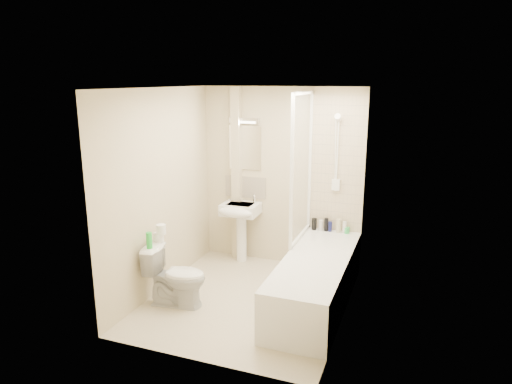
% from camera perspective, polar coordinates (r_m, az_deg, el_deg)
% --- Properties ---
extents(floor, '(2.50, 2.50, 0.00)m').
position_cam_1_polar(floor, '(5.43, -1.04, -13.34)').
color(floor, beige).
rests_on(floor, ground).
extents(wall_back, '(2.20, 0.02, 2.40)m').
position_cam_1_polar(wall_back, '(6.14, 3.15, 1.82)').
color(wall_back, beige).
rests_on(wall_back, ground).
extents(wall_left, '(0.02, 2.50, 2.40)m').
position_cam_1_polar(wall_left, '(5.48, -11.87, 0.04)').
color(wall_left, beige).
rests_on(wall_left, ground).
extents(wall_right, '(0.02, 2.50, 2.40)m').
position_cam_1_polar(wall_right, '(4.72, 11.45, -2.20)').
color(wall_right, beige).
rests_on(wall_right, ground).
extents(ceiling, '(2.20, 2.50, 0.02)m').
position_cam_1_polar(ceiling, '(4.83, -1.17, 12.88)').
color(ceiling, white).
rests_on(ceiling, wall_back).
extents(tile_back, '(0.70, 0.01, 1.75)m').
position_cam_1_polar(tile_back, '(5.92, 10.11, 3.37)').
color(tile_back, beige).
rests_on(tile_back, wall_back).
extents(tile_right, '(0.01, 2.10, 1.75)m').
position_cam_1_polar(tile_right, '(4.86, 11.81, 0.99)').
color(tile_right, beige).
rests_on(tile_right, wall_right).
extents(pipe_boxing, '(0.12, 0.12, 2.40)m').
position_cam_1_polar(pipe_boxing, '(6.29, -2.42, 2.12)').
color(pipe_boxing, beige).
rests_on(pipe_boxing, ground).
extents(splashback, '(0.60, 0.02, 0.30)m').
position_cam_1_polar(splashback, '(6.34, -1.33, 0.64)').
color(splashback, beige).
rests_on(splashback, wall_back).
extents(mirror, '(0.46, 0.01, 0.60)m').
position_cam_1_polar(mirror, '(6.23, -1.37, 5.56)').
color(mirror, white).
rests_on(mirror, wall_back).
extents(strip_light, '(0.42, 0.07, 0.07)m').
position_cam_1_polar(strip_light, '(6.17, -1.47, 8.93)').
color(strip_light, silver).
rests_on(strip_light, wall_back).
extents(bathtub, '(0.70, 2.10, 0.55)m').
position_cam_1_polar(bathtub, '(5.28, 7.50, -10.81)').
color(bathtub, white).
rests_on(bathtub, ground).
extents(shower_screen, '(0.04, 0.92, 1.80)m').
position_cam_1_polar(shower_screen, '(5.56, 5.75, 3.11)').
color(shower_screen, white).
rests_on(shower_screen, bathtub).
extents(shower_fixture, '(0.10, 0.16, 0.99)m').
position_cam_1_polar(shower_fixture, '(5.85, 10.07, 4.46)').
color(shower_fixture, white).
rests_on(shower_fixture, wall_back).
extents(pedestal_sink, '(0.49, 0.46, 0.95)m').
position_cam_1_polar(pedestal_sink, '(6.23, -2.08, -3.04)').
color(pedestal_sink, white).
rests_on(pedestal_sink, ground).
extents(bottle_black_a, '(0.06, 0.06, 0.16)m').
position_cam_1_polar(bottle_black_a, '(6.08, 7.28, -3.98)').
color(bottle_black_a, black).
rests_on(bottle_black_a, bathtub).
extents(bottle_white_a, '(0.06, 0.06, 0.14)m').
position_cam_1_polar(bottle_white_a, '(6.07, 8.12, -4.12)').
color(bottle_white_a, silver).
rests_on(bottle_white_a, bathtub).
extents(bottle_black_b, '(0.05, 0.05, 0.17)m').
position_cam_1_polar(bottle_black_b, '(6.05, 8.76, -4.05)').
color(bottle_black_b, black).
rests_on(bottle_black_b, bathtub).
extents(bottle_blue, '(0.05, 0.05, 0.13)m').
position_cam_1_polar(bottle_blue, '(6.05, 9.25, -4.28)').
color(bottle_blue, '#131855').
rests_on(bottle_blue, bathtub).
extents(bottle_cream, '(0.06, 0.06, 0.18)m').
position_cam_1_polar(bottle_cream, '(6.02, 10.28, -4.18)').
color(bottle_cream, beige).
rests_on(bottle_cream, bathtub).
extents(bottle_white_b, '(0.05, 0.05, 0.15)m').
position_cam_1_polar(bottle_white_b, '(6.01, 11.02, -4.36)').
color(bottle_white_b, white).
rests_on(bottle_white_b, bathtub).
extents(bottle_green, '(0.07, 0.07, 0.08)m').
position_cam_1_polar(bottle_green, '(6.02, 11.28, -4.72)').
color(bottle_green, '#32C358').
rests_on(bottle_green, bathtub).
extents(toilet, '(0.57, 0.78, 0.69)m').
position_cam_1_polar(toilet, '(5.27, -9.97, -10.30)').
color(toilet, white).
rests_on(toilet, ground).
extents(toilet_roll_lower, '(0.12, 0.12, 0.10)m').
position_cam_1_polar(toilet_roll_lower, '(5.34, -12.08, -5.53)').
color(toilet_roll_lower, white).
rests_on(toilet_roll_lower, toilet).
extents(toilet_roll_upper, '(0.11, 0.11, 0.11)m').
position_cam_1_polar(toilet_roll_upper, '(5.27, -11.78, -4.59)').
color(toilet_roll_upper, white).
rests_on(toilet_roll_upper, toilet_roll_lower).
extents(green_bottle, '(0.06, 0.06, 0.18)m').
position_cam_1_polar(green_bottle, '(5.13, -13.20, -5.91)').
color(green_bottle, green).
rests_on(green_bottle, toilet).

